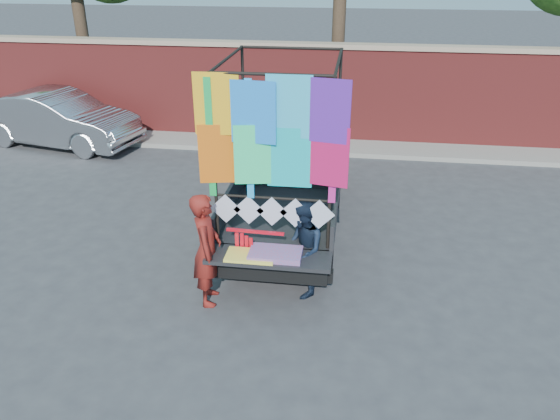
# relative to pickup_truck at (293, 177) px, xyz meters

# --- Properties ---
(ground) EXTENTS (90.00, 90.00, 0.00)m
(ground) POSITION_rel_pickup_truck_xyz_m (-0.50, -2.11, -0.85)
(ground) COLOR #38383A
(ground) RESTS_ON ground
(brick_wall) EXTENTS (30.00, 0.45, 2.61)m
(brick_wall) POSITION_rel_pickup_truck_xyz_m (-0.50, 4.89, 0.48)
(brick_wall) COLOR maroon
(brick_wall) RESTS_ON ground
(curb) EXTENTS (30.00, 1.20, 0.12)m
(curb) POSITION_rel_pickup_truck_xyz_m (-0.50, 4.19, -0.79)
(curb) COLOR gray
(curb) RESTS_ON ground
(pickup_truck) EXTENTS (2.12, 5.33, 3.35)m
(pickup_truck) POSITION_rel_pickup_truck_xyz_m (0.00, 0.00, 0.00)
(pickup_truck) COLOR black
(pickup_truck) RESTS_ON ground
(sedan) EXTENTS (4.60, 2.39, 1.44)m
(sedan) POSITION_rel_pickup_truck_xyz_m (-6.69, 3.50, -0.12)
(sedan) COLOR #A7A9AE
(sedan) RESTS_ON ground
(woman) EXTENTS (0.53, 0.70, 1.74)m
(woman) POSITION_rel_pickup_truck_xyz_m (-0.90, -2.97, 0.02)
(woman) COLOR maroon
(woman) RESTS_ON ground
(man) EXTENTS (0.71, 0.84, 1.53)m
(man) POSITION_rel_pickup_truck_xyz_m (0.46, -2.58, -0.08)
(man) COLOR #141F32
(man) RESTS_ON ground
(streamer_bundle) EXTENTS (0.85, 0.08, 0.59)m
(streamer_bundle) POSITION_rel_pickup_truck_xyz_m (-0.32, -2.79, 0.09)
(streamer_bundle) COLOR red
(streamer_bundle) RESTS_ON ground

